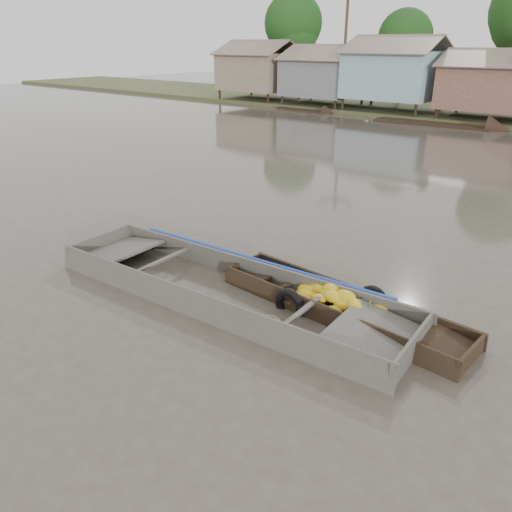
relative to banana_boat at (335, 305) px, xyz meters
The scene contains 3 objects.
ground 2.05m from the banana_boat, 136.05° to the right, with size 120.00×120.00×0.00m, color #453D35.
banana_boat is the anchor object (origin of this frame).
viewer_boat 2.28m from the banana_boat, 156.14° to the right, with size 8.28×2.64×0.66m.
Camera 1 is at (5.75, -6.36, 4.97)m, focal length 35.00 mm.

